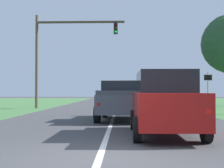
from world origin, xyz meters
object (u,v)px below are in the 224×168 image
Objects in this scene: keep_moving_sign at (208,87)px; crossing_suv_far at (176,97)px; traffic_light at (60,47)px; red_suv_near at (164,102)px; pickup_truck_lead at (122,100)px.

keep_moving_sign is 6.56m from crossing_suv_far.
traffic_light is 1.80× the size of crossing_suv_far.
crossing_suv_far is at bearing 79.28° from red_suv_near.
traffic_light reaches higher than pickup_truck_lead.
traffic_light reaches higher than crossing_suv_far.
red_suv_near is 0.60× the size of traffic_light.
red_suv_near reaches higher than pickup_truck_lead.
traffic_light reaches higher than keep_moving_sign.
pickup_truck_lead is 0.65× the size of traffic_light.
red_suv_near is 17.89m from crossing_suv_far.
red_suv_near is at bearing -75.17° from pickup_truck_lead.
keep_moving_sign is 0.62× the size of crossing_suv_far.
keep_moving_sign is at bearing -22.46° from traffic_light.
pickup_truck_lead is at bearing -110.67° from crossing_suv_far.
pickup_truck_lead is 1.16× the size of crossing_suv_far.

